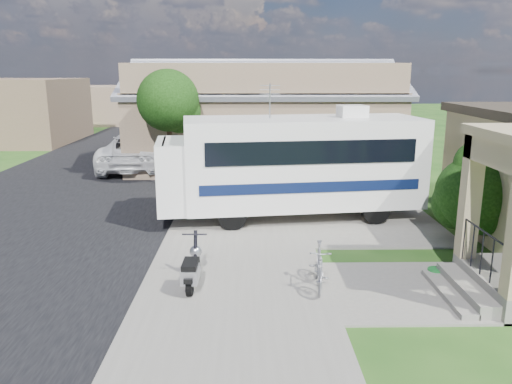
{
  "coord_description": "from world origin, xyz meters",
  "views": [
    {
      "loc": [
        -0.7,
        -10.59,
        4.48
      ],
      "look_at": [
        -0.5,
        2.5,
        1.3
      ],
      "focal_mm": 35.0,
      "sensor_mm": 36.0,
      "label": 1
    }
  ],
  "objects_px": {
    "scooter": "(192,269)",
    "garden_hose": "(436,273)",
    "bicycle": "(319,268)",
    "motorhome": "(292,163)",
    "van": "(157,133)",
    "pickup_truck": "(137,150)",
    "shrub": "(476,191)"
  },
  "relations": [
    {
      "from": "van",
      "to": "pickup_truck",
      "type": "bearing_deg",
      "value": -79.4
    },
    {
      "from": "shrub",
      "to": "pickup_truck",
      "type": "bearing_deg",
      "value": 136.83
    },
    {
      "from": "scooter",
      "to": "garden_hose",
      "type": "height_order",
      "value": "scooter"
    },
    {
      "from": "shrub",
      "to": "garden_hose",
      "type": "distance_m",
      "value": 3.3
    },
    {
      "from": "motorhome",
      "to": "scooter",
      "type": "relative_size",
      "value": 5.29
    },
    {
      "from": "pickup_truck",
      "to": "van",
      "type": "height_order",
      "value": "pickup_truck"
    },
    {
      "from": "motorhome",
      "to": "van",
      "type": "bearing_deg",
      "value": 107.34
    },
    {
      "from": "scooter",
      "to": "garden_hose",
      "type": "xyz_separation_m",
      "value": [
        5.37,
        0.55,
        -0.38
      ]
    },
    {
      "from": "shrub",
      "to": "pickup_truck",
      "type": "height_order",
      "value": "shrub"
    },
    {
      "from": "motorhome",
      "to": "scooter",
      "type": "xyz_separation_m",
      "value": [
        -2.54,
        -5.27,
        -1.29
      ]
    },
    {
      "from": "scooter",
      "to": "garden_hose",
      "type": "relative_size",
      "value": 4.24
    },
    {
      "from": "garden_hose",
      "to": "bicycle",
      "type": "bearing_deg",
      "value": -167.67
    },
    {
      "from": "bicycle",
      "to": "pickup_truck",
      "type": "height_order",
      "value": "pickup_truck"
    },
    {
      "from": "bicycle",
      "to": "van",
      "type": "relative_size",
      "value": 0.27
    },
    {
      "from": "motorhome",
      "to": "pickup_truck",
      "type": "height_order",
      "value": "motorhome"
    },
    {
      "from": "van",
      "to": "shrub",
      "type": "bearing_deg",
      "value": -48.48
    },
    {
      "from": "bicycle",
      "to": "garden_hose",
      "type": "relative_size",
      "value": 4.21
    },
    {
      "from": "bicycle",
      "to": "garden_hose",
      "type": "distance_m",
      "value": 2.79
    },
    {
      "from": "shrub",
      "to": "scooter",
      "type": "distance_m",
      "value": 7.85
    },
    {
      "from": "pickup_truck",
      "to": "garden_hose",
      "type": "xyz_separation_m",
      "value": [
        9.39,
        -12.94,
        -0.77
      ]
    },
    {
      "from": "pickup_truck",
      "to": "van",
      "type": "distance_m",
      "value": 6.87
    },
    {
      "from": "scooter",
      "to": "motorhome",
      "type": "bearing_deg",
      "value": 65.48
    },
    {
      "from": "bicycle",
      "to": "scooter",
      "type": "bearing_deg",
      "value": -175.17
    },
    {
      "from": "motorhome",
      "to": "shrub",
      "type": "bearing_deg",
      "value": -33.64
    },
    {
      "from": "scooter",
      "to": "pickup_truck",
      "type": "distance_m",
      "value": 14.08
    },
    {
      "from": "scooter",
      "to": "pickup_truck",
      "type": "height_order",
      "value": "pickup_truck"
    },
    {
      "from": "scooter",
      "to": "garden_hose",
      "type": "bearing_deg",
      "value": 7.06
    },
    {
      "from": "shrub",
      "to": "pickup_truck",
      "type": "relative_size",
      "value": 0.45
    },
    {
      "from": "van",
      "to": "garden_hose",
      "type": "xyz_separation_m",
      "value": [
        9.71,
        -19.8,
        -0.76
      ]
    },
    {
      "from": "motorhome",
      "to": "van",
      "type": "relative_size",
      "value": 1.42
    },
    {
      "from": "bicycle",
      "to": "van",
      "type": "distance_m",
      "value": 21.57
    },
    {
      "from": "motorhome",
      "to": "bicycle",
      "type": "xyz_separation_m",
      "value": [
        0.12,
        -5.31,
        -1.29
      ]
    }
  ]
}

